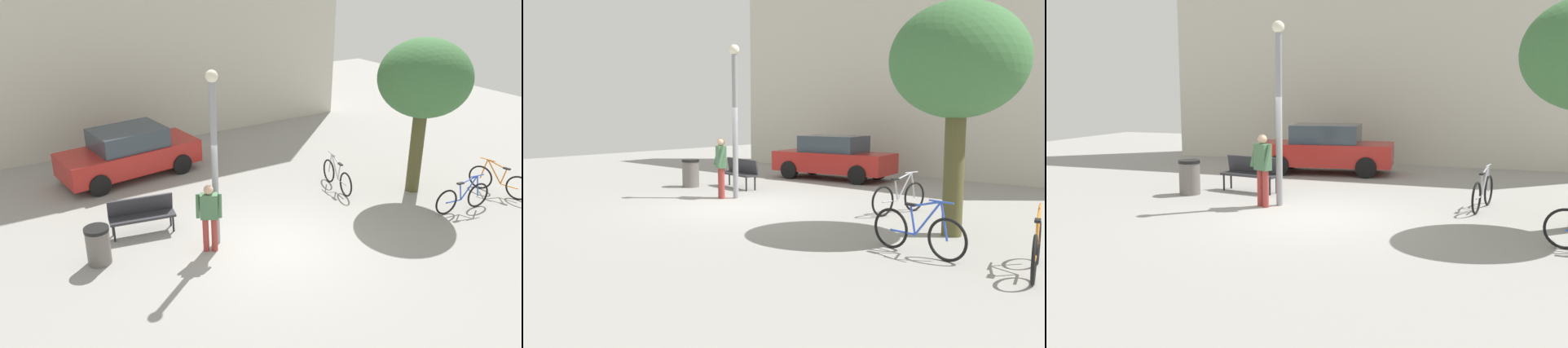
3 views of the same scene
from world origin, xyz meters
The scene contains 8 objects.
ground_plane centered at (0.00, 0.00, 0.00)m, with size 36.00×36.00×0.00m, color gray.
building_facade centered at (0.00, 9.64, 4.31)m, with size 16.81×2.00×8.62m, color beige.
lamppost centered at (-1.08, 0.85, 2.38)m, with size 0.28×0.28×4.18m.
person_by_lamppost centered at (-1.38, 0.58, 0.97)m, with size 0.63×0.48×1.67m.
park_bench centered at (-2.43, 2.27, 0.55)m, with size 1.66×0.73×0.92m.
bicycle_silver centered at (3.40, 1.91, 0.38)m, with size 0.42×1.78×0.97m.
parked_car_red centered at (-1.51, 5.98, 0.77)m, with size 4.38×2.24×1.55m.
trash_bin centered at (-3.76, 1.38, 0.45)m, with size 0.55×0.55×0.88m.
Camera 3 is at (3.69, -11.08, 2.72)m, focal length 38.81 mm.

